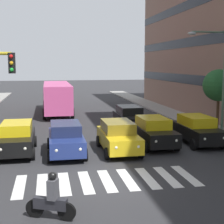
% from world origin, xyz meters
% --- Properties ---
extents(ground_plane, '(180.00, 180.00, 0.00)m').
position_xyz_m(ground_plane, '(0.00, 0.00, 0.00)').
color(ground_plane, '#2D2D30').
extents(crosswalk_markings, '(7.65, 2.80, 0.01)m').
position_xyz_m(crosswalk_markings, '(-0.00, 0.00, 0.00)').
color(crosswalk_markings, silver).
rests_on(crosswalk_markings, ground_plane).
extents(car_0, '(2.02, 4.44, 1.72)m').
position_xyz_m(car_0, '(-6.70, -5.63, 0.89)').
color(car_0, black).
rests_on(car_0, ground_plane).
extents(car_1, '(2.02, 4.44, 1.72)m').
position_xyz_m(car_1, '(-3.85, -5.56, 0.89)').
color(car_1, black).
rests_on(car_1, ground_plane).
extents(car_2, '(2.02, 4.44, 1.72)m').
position_xyz_m(car_2, '(-1.46, -4.61, 0.89)').
color(car_2, gold).
rests_on(car_2, ground_plane).
extents(car_3, '(2.02, 4.44, 1.72)m').
position_xyz_m(car_3, '(1.47, -4.62, 0.89)').
color(car_3, navy).
rests_on(car_3, ground_plane).
extents(car_4, '(2.02, 4.44, 1.72)m').
position_xyz_m(car_4, '(4.12, -5.30, 0.89)').
color(car_4, black).
rests_on(car_4, ground_plane).
extents(car_row2_0, '(2.02, 4.44, 1.72)m').
position_xyz_m(car_row2_0, '(-3.75, -11.18, 0.89)').
color(car_row2_0, black).
rests_on(car_row2_0, ground_plane).
extents(bus_behind_traffic, '(2.78, 10.50, 3.00)m').
position_xyz_m(bus_behind_traffic, '(1.47, -20.32, 1.86)').
color(bus_behind_traffic, '#DB5193').
rests_on(bus_behind_traffic, ground_plane).
extents(motorcycle_with_rider, '(1.59, 0.80, 1.57)m').
position_xyz_m(motorcycle_with_rider, '(2.36, 3.20, 0.65)').
color(motorcycle_with_rider, black).
rests_on(motorcycle_with_rider, ground_plane).
extents(street_lamp_left, '(2.70, 0.28, 6.92)m').
position_xyz_m(street_lamp_left, '(-8.50, -6.64, 4.38)').
color(street_lamp_left, '#4C6B56').
rests_on(street_lamp_left, sidewalk_left).
extents(street_tree_1, '(2.28, 2.28, 4.41)m').
position_xyz_m(street_tree_1, '(-9.60, -8.50, 3.40)').
color(street_tree_1, '#513823').
rests_on(street_tree_1, sidewalk_left).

